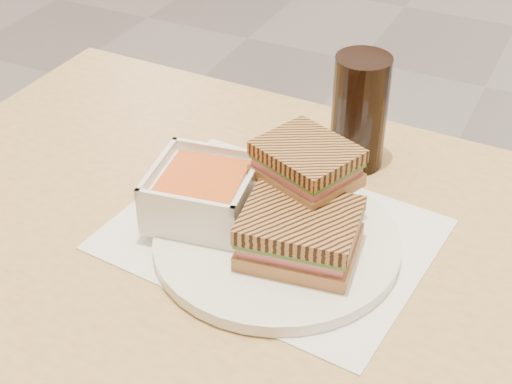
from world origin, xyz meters
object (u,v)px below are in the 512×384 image
at_px(soup_bowl, 203,195).
at_px(panini_lower, 300,234).
at_px(main_table, 310,327).
at_px(cola_glass, 359,112).
at_px(plate, 277,242).

bearing_deg(soup_bowl, panini_lower, -7.40).
bearing_deg(soup_bowl, main_table, -1.04).
bearing_deg(cola_glass, panini_lower, -86.50).
distance_m(main_table, soup_bowl, 0.22).
bearing_deg(main_table, plate, 179.59).
xyz_separation_m(main_table, plate, (-0.05, 0.00, 0.12)).
bearing_deg(main_table, cola_glass, 97.21).
bearing_deg(soup_bowl, cola_glass, 60.58).
bearing_deg(panini_lower, cola_glass, 93.50).
distance_m(plate, soup_bowl, 0.11).
relative_size(main_table, plate, 4.08).
xyz_separation_m(main_table, cola_glass, (-0.03, 0.22, 0.19)).
relative_size(plate, soup_bowl, 2.13).
relative_size(soup_bowl, panini_lower, 0.97).
relative_size(plate, panini_lower, 2.05).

